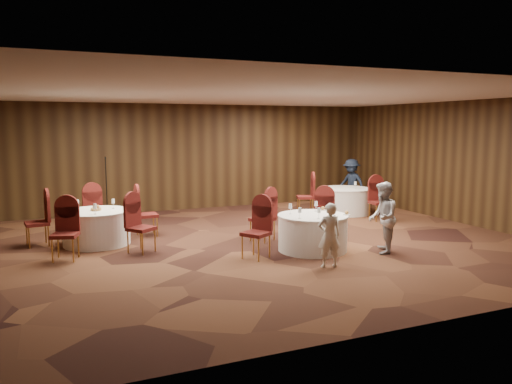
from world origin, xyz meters
name	(u,v)px	position (x,y,z in m)	size (l,w,h in m)	color
ground	(251,244)	(0.00, 0.00, 0.00)	(12.00, 12.00, 0.00)	black
room_shell	(251,153)	(0.00, 0.00, 1.96)	(12.00, 12.00, 12.00)	silver
table_main	(313,232)	(0.94, -1.03, 0.38)	(1.44, 1.44, 0.74)	white
table_left	(97,227)	(-3.09, 1.26, 0.38)	(1.43, 1.43, 0.74)	white
table_right	(345,200)	(4.00, 2.46, 0.38)	(1.51, 1.51, 0.74)	white
chairs_main	(283,222)	(0.58, -0.36, 0.50)	(2.88, 2.04, 1.00)	#380B0B
chairs_left	(97,222)	(-3.08, 1.25, 0.50)	(2.90, 3.12, 1.00)	#380B0B
chairs_right	(341,199)	(3.56, 1.99, 0.50)	(1.98, 2.32, 1.00)	#380B0B
tabletop_main	(321,210)	(1.07, -1.12, 0.84)	(1.18, 1.12, 0.22)	silver
tabletop_left	(96,207)	(-3.09, 1.26, 0.82)	(0.81, 0.85, 0.22)	silver
tabletop_right	(356,183)	(4.17, 2.18, 0.90)	(0.08, 0.08, 0.22)	silver
mic_stand	(107,203)	(-2.59, 3.63, 0.52)	(0.24, 0.24, 1.75)	black
woman_a	(329,235)	(0.59, -2.24, 0.59)	(0.43, 0.28, 1.18)	silver
woman_b	(383,218)	(2.12, -1.76, 0.72)	(0.70, 0.55, 1.44)	silver
man_c	(351,183)	(4.85, 3.40, 0.76)	(0.98, 0.56, 1.51)	black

